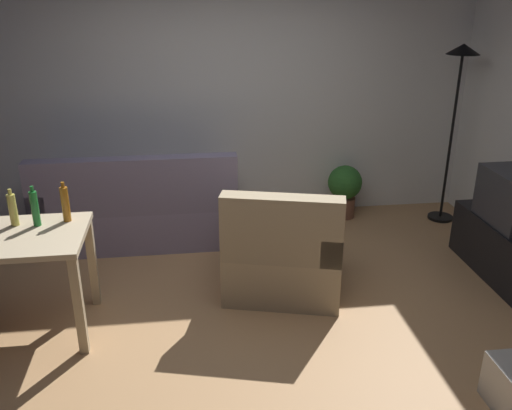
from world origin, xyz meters
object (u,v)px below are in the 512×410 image
at_px(tv_stand, 506,249).
at_px(bottle_amber, 65,204).
at_px(bottle_squat, 13,209).
at_px(torchiere_lamp, 458,86).
at_px(bottle_green, 35,208).
at_px(armchair, 284,254).
at_px(couch, 139,211).
at_px(potted_plant, 345,188).

height_order(tv_stand, bottle_amber, bottle_amber).
bearing_deg(bottle_squat, bottle_amber, 4.89).
height_order(torchiere_lamp, bottle_amber, torchiere_lamp).
relative_size(tv_stand, bottle_green, 3.78).
xyz_separation_m(armchair, bottle_amber, (-1.60, -0.14, 0.57)).
bearing_deg(couch, tv_stand, 160.92).
height_order(tv_stand, potted_plant, potted_plant).
height_order(bottle_squat, bottle_amber, bottle_amber).
bearing_deg(armchair, bottle_amber, 19.93).
bearing_deg(bottle_amber, torchiere_lamp, 21.12).
relative_size(tv_stand, torchiere_lamp, 0.61).
xyz_separation_m(torchiere_lamp, potted_plant, (-1.02, 0.19, -1.08)).
xyz_separation_m(couch, bottle_green, (-0.57, -1.30, 0.58)).
height_order(tv_stand, torchiere_lamp, torchiere_lamp).
height_order(couch, bottle_green, bottle_green).
height_order(couch, bottle_squat, bottle_squat).
bearing_deg(bottle_squat, potted_plant, 29.02).
bearing_deg(armchair, bottle_squat, 19.89).
height_order(couch, potted_plant, couch).
relative_size(couch, bottle_green, 6.37).
relative_size(couch, armchair, 1.71).
xyz_separation_m(couch, potted_plant, (2.13, 0.31, 0.02)).
relative_size(bottle_squat, bottle_green, 0.92).
xyz_separation_m(tv_stand, bottle_squat, (-3.87, -0.18, 0.64)).
relative_size(potted_plant, armchair, 0.53).
bearing_deg(tv_stand, bottle_amber, 92.45).
height_order(armchair, bottle_amber, bottle_amber).
bearing_deg(tv_stand, armchair, 90.25).
relative_size(potted_plant, bottle_green, 1.96).
xyz_separation_m(couch, bottle_amber, (-0.38, -1.24, 0.58)).
bearing_deg(potted_plant, tv_stand, -53.93).
distance_m(tv_stand, potted_plant, 1.74).
bearing_deg(tv_stand, torchiere_lamp, 0.00).
bearing_deg(couch, bottle_green, 66.33).
distance_m(couch, armchair, 1.64).
bearing_deg(bottle_green, torchiere_lamp, 20.89).
xyz_separation_m(torchiere_lamp, armchair, (-1.92, -1.22, -1.09)).
relative_size(armchair, bottle_amber, 3.71).
distance_m(armchair, bottle_amber, 1.70).
height_order(potted_plant, bottle_amber, bottle_amber).
height_order(potted_plant, bottle_green, bottle_green).
distance_m(tv_stand, bottle_green, 3.78).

